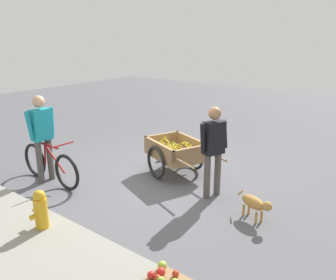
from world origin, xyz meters
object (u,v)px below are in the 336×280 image
(fruit_cart, at_px, (176,153))
(vendor_person, at_px, (214,145))
(dog, at_px, (255,203))
(cyclist_person, at_px, (42,131))
(fire_hydrant, at_px, (41,213))
(bicycle, at_px, (50,165))
(plastic_bucket, at_px, (208,149))

(fruit_cart, relative_size, vendor_person, 1.17)
(vendor_person, bearing_deg, dog, 161.43)
(cyclist_person, height_order, fire_hydrant, cyclist_person)
(fruit_cart, bearing_deg, fire_hydrant, 86.92)
(vendor_person, relative_size, bicycle, 0.93)
(bicycle, relative_size, dog, 2.61)
(plastic_bucket, bearing_deg, fire_hydrant, 89.35)
(vendor_person, height_order, fire_hydrant, vendor_person)
(vendor_person, height_order, dog, vendor_person)
(dog, relative_size, plastic_bucket, 2.75)
(fruit_cart, distance_m, dog, 2.11)
(bicycle, xyz_separation_m, fire_hydrant, (-1.42, 1.11, -0.02))
(vendor_person, distance_m, bicycle, 3.01)
(fruit_cart, xyz_separation_m, fire_hydrant, (0.15, 2.86, -0.10))
(fruit_cart, height_order, dog, fruit_cart)
(fruit_cart, xyz_separation_m, plastic_bucket, (0.11, -1.41, -0.32))
(cyclist_person, bearing_deg, fire_hydrant, 144.66)
(fruit_cart, xyz_separation_m, vendor_person, (-1.07, 0.42, 0.48))
(fire_hydrant, height_order, plastic_bucket, fire_hydrant)
(dog, distance_m, plastic_bucket, 2.98)
(dog, bearing_deg, vendor_person, -18.57)
(fruit_cart, xyz_separation_m, bicycle, (1.57, 1.75, -0.09))
(fire_hydrant, bearing_deg, vendor_person, -116.56)
(vendor_person, distance_m, cyclist_person, 3.09)
(vendor_person, xyz_separation_m, plastic_bucket, (1.17, -1.83, -0.80))
(cyclist_person, distance_m, fire_hydrant, 2.02)
(vendor_person, height_order, cyclist_person, cyclist_person)
(bicycle, distance_m, plastic_bucket, 3.49)
(plastic_bucket, bearing_deg, vendor_person, 122.71)
(bicycle, distance_m, fire_hydrant, 1.80)
(dog, xyz_separation_m, fire_hydrant, (2.13, 2.14, 0.06))
(fruit_cart, distance_m, bicycle, 2.35)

